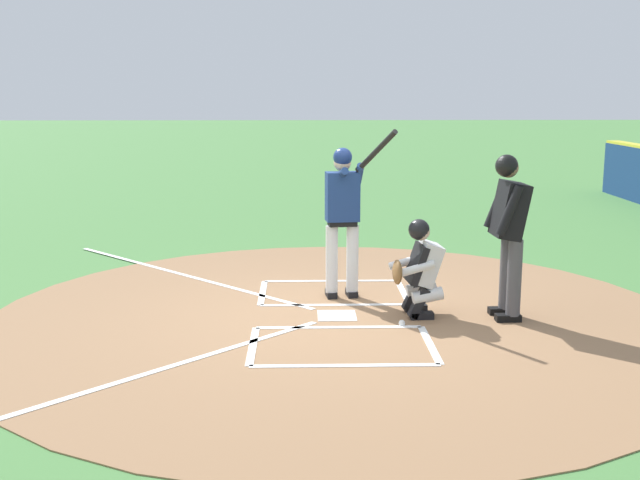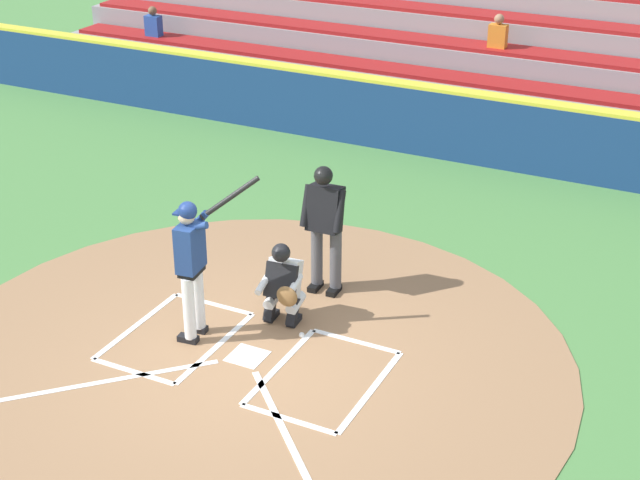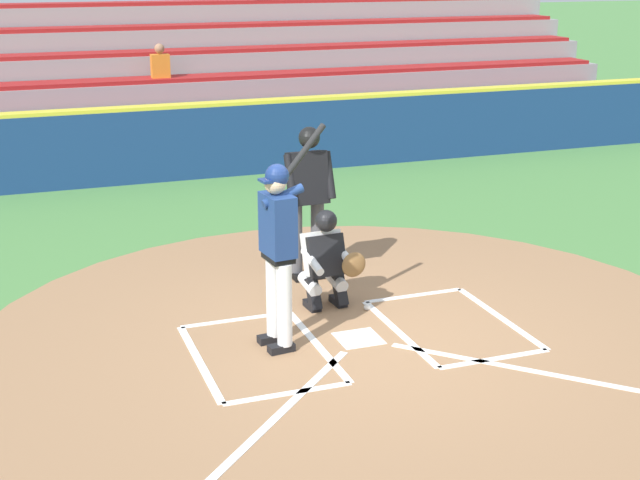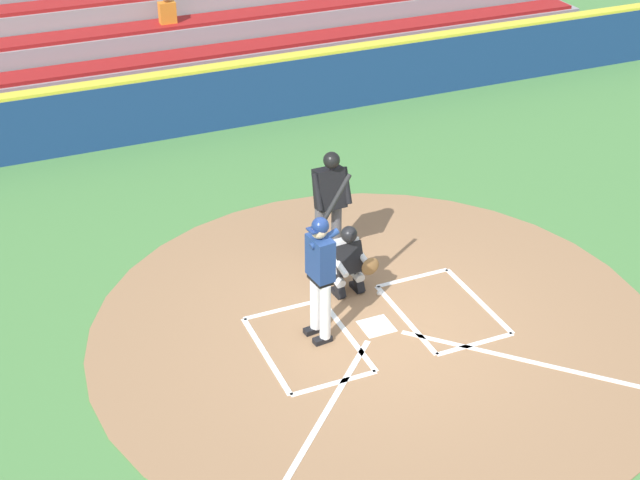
{
  "view_description": "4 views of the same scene",
  "coord_description": "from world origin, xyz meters",
  "px_view_note": "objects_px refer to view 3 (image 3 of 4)",
  "views": [
    {
      "loc": [
        -8.57,
        0.41,
        2.55
      ],
      "look_at": [
        0.37,
        0.18,
        0.83
      ],
      "focal_mm": 43.64,
      "sensor_mm": 36.0,
      "label": 1
    },
    {
      "loc": [
        -5.26,
        8.56,
        6.49
      ],
      "look_at": [
        -0.49,
        -1.01,
        1.26
      ],
      "focal_mm": 54.38,
      "sensor_mm": 36.0,
      "label": 2
    },
    {
      "loc": [
        3.22,
        7.72,
        3.73
      ],
      "look_at": [
        0.28,
        -0.39,
        0.98
      ],
      "focal_mm": 50.08,
      "sensor_mm": 36.0,
      "label": 3
    },
    {
      "loc": [
        4.86,
        9.32,
        7.61
      ],
      "look_at": [
        0.34,
        -1.22,
        0.83
      ],
      "focal_mm": 51.88,
      "sensor_mm": 36.0,
      "label": 4
    }
  ],
  "objects_px": {
    "plate_umpire": "(308,192)",
    "baseball": "(367,307)",
    "batter": "(278,242)",
    "catcher": "(326,257)"
  },
  "relations": [
    {
      "from": "baseball",
      "to": "plate_umpire",
      "type": "bearing_deg",
      "value": -77.42
    },
    {
      "from": "catcher",
      "to": "baseball",
      "type": "bearing_deg",
      "value": 148.04
    },
    {
      "from": "catcher",
      "to": "batter",
      "type": "bearing_deg",
      "value": 45.94
    },
    {
      "from": "batter",
      "to": "baseball",
      "type": "xyz_separation_m",
      "value": [
        -1.19,
        -0.58,
        -1.06
      ]
    },
    {
      "from": "batter",
      "to": "baseball",
      "type": "bearing_deg",
      "value": -153.89
    },
    {
      "from": "plate_umpire",
      "to": "baseball",
      "type": "distance_m",
      "value": 1.62
    },
    {
      "from": "batter",
      "to": "catcher",
      "type": "bearing_deg",
      "value": -134.06
    },
    {
      "from": "batter",
      "to": "baseball",
      "type": "height_order",
      "value": "batter"
    },
    {
      "from": "plate_umpire",
      "to": "baseball",
      "type": "bearing_deg",
      "value": 102.58
    },
    {
      "from": "catcher",
      "to": "plate_umpire",
      "type": "relative_size",
      "value": 0.61
    }
  ]
}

